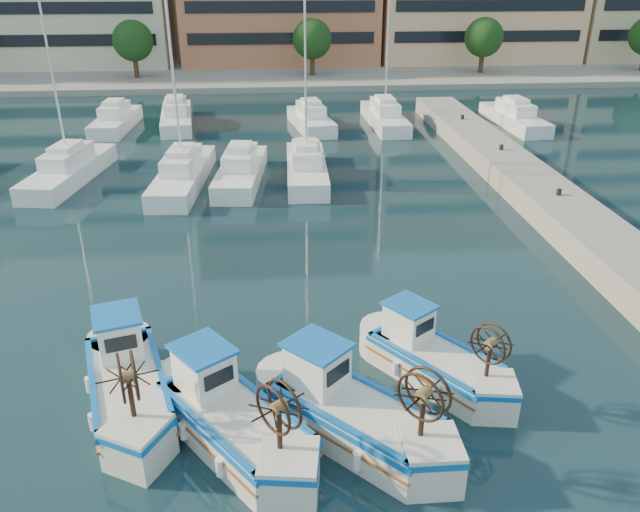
% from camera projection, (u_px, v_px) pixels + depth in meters
% --- Properties ---
extents(ground, '(300.00, 300.00, 0.00)m').
position_uv_depth(ground, '(311.00, 424.00, 16.98)').
color(ground, '#17313C').
rests_on(ground, ground).
extents(quay, '(3.00, 60.00, 1.20)m').
position_uv_depth(quay, '(620.00, 260.00, 24.93)').
color(quay, gray).
rests_on(quay, ground).
extents(yacht_marina, '(41.00, 23.76, 11.50)m').
position_uv_depth(yacht_marina, '(233.00, 143.00, 41.13)').
color(yacht_marina, white).
rests_on(yacht_marina, ground).
extents(fishing_boat_a, '(3.22, 4.98, 3.02)m').
position_uv_depth(fishing_boat_a, '(127.00, 381.00, 17.36)').
color(fishing_boat_a, silver).
rests_on(fishing_boat_a, ground).
extents(fishing_boat_b, '(4.33, 4.87, 3.02)m').
position_uv_depth(fishing_boat_b, '(231.00, 417.00, 16.01)').
color(fishing_boat_b, silver).
rests_on(fishing_boat_b, ground).
extents(fishing_boat_c, '(4.71, 4.74, 3.07)m').
position_uv_depth(fishing_boat_c, '(350.00, 411.00, 16.20)').
color(fishing_boat_c, silver).
rests_on(fishing_boat_c, ground).
extents(fishing_boat_d, '(3.87, 4.37, 2.70)m').
position_uv_depth(fishing_boat_d, '(433.00, 357.00, 18.55)').
color(fishing_boat_d, silver).
rests_on(fishing_boat_d, ground).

